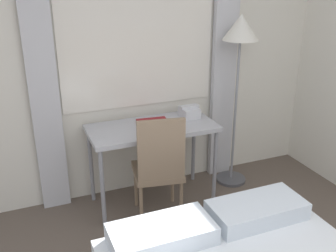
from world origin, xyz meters
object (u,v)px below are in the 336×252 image
Objects in this scene: telephone at (189,112)px; book at (153,122)px; standing_lamp at (240,46)px; desk at (152,133)px; desk_chair at (159,165)px.

telephone is 0.65× the size of book.
book is at bearing -179.61° from standing_lamp.
desk_chair is at bearing -99.71° from desk.
desk_chair is 0.42m from book.
desk_chair is at bearing -159.48° from standing_lamp.
desk_chair is 5.19× the size of telephone.
standing_lamp reaches higher than telephone.
telephone is 0.37m from book.
book is at bearing -174.36° from telephone.
desk is at bearing -176.63° from standing_lamp.
standing_lamp is at bearing 3.37° from desk.
telephone reaches higher than desk.
desk_chair is at bearing -139.85° from telephone.
desk is 1.16× the size of desk_chair.
standing_lamp reaches higher than desk.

